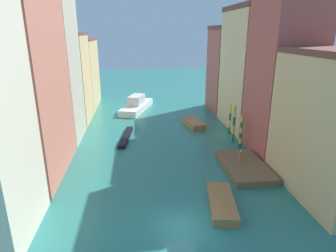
% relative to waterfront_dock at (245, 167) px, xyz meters
% --- Properties ---
extents(ground_plane, '(154.00, 154.00, 0.00)m').
position_rel_waterfront_dock_xyz_m(ground_plane, '(-8.44, 15.61, -0.36)').
color(ground_plane, '#28756B').
extents(building_left_1, '(6.18, 12.18, 21.23)m').
position_rel_waterfront_dock_xyz_m(building_left_1, '(-22.44, 2.04, 10.27)').
color(building_left_1, '#C6705B').
rests_on(building_left_1, ground).
extents(building_left_2, '(6.18, 8.29, 20.38)m').
position_rel_waterfront_dock_xyz_m(building_left_2, '(-22.44, 12.25, 9.85)').
color(building_left_2, '#BCB299').
rests_on(building_left_2, ground).
extents(building_left_3, '(6.18, 8.20, 14.33)m').
position_rel_waterfront_dock_xyz_m(building_left_3, '(-22.44, 20.79, 6.81)').
color(building_left_3, '#DBB77A').
rests_on(building_left_3, ground).
extents(building_left_4, '(6.18, 12.23, 13.26)m').
position_rel_waterfront_dock_xyz_m(building_left_4, '(-22.44, 31.02, 6.28)').
color(building_left_4, '#DBB77A').
rests_on(building_left_4, ground).
extents(building_right_0, '(6.18, 11.92, 13.08)m').
position_rel_waterfront_dock_xyz_m(building_right_0, '(5.55, -5.24, 6.19)').
color(building_right_0, '#DBB77A').
rests_on(building_right_0, ground).
extents(building_right_1, '(6.18, 8.12, 20.04)m').
position_rel_waterfront_dock_xyz_m(building_right_1, '(5.55, 4.78, 9.67)').
color(building_right_1, '#B25147').
rests_on(building_right_1, ground).
extents(building_right_2, '(6.18, 11.52, 18.05)m').
position_rel_waterfront_dock_xyz_m(building_right_2, '(5.55, 14.78, 8.68)').
color(building_right_2, beige).
rests_on(building_right_2, ground).
extents(building_right_3, '(6.18, 8.97, 15.47)m').
position_rel_waterfront_dock_xyz_m(building_right_3, '(5.55, 25.26, 7.39)').
color(building_right_3, '#B25147').
rests_on(building_right_3, ground).
extents(waterfront_dock, '(4.44, 7.87, 0.71)m').
position_rel_waterfront_dock_xyz_m(waterfront_dock, '(0.00, 0.00, 0.00)').
color(waterfront_dock, brown).
rests_on(waterfront_dock, ground).
extents(person_on_dock, '(0.36, 0.36, 1.48)m').
position_rel_waterfront_dock_xyz_m(person_on_dock, '(-0.40, 0.50, 1.04)').
color(person_on_dock, olive).
rests_on(person_on_dock, waterfront_dock).
extents(mooring_pole_0, '(0.37, 0.37, 4.62)m').
position_rel_waterfront_dock_xyz_m(mooring_pole_0, '(1.53, 5.94, 2.01)').
color(mooring_pole_0, '#197247').
rests_on(mooring_pole_0, ground).
extents(mooring_pole_1, '(0.39, 0.39, 5.08)m').
position_rel_waterfront_dock_xyz_m(mooring_pole_1, '(1.41, 8.33, 2.24)').
color(mooring_pole_1, '#197247').
rests_on(mooring_pole_1, ground).
extents(mooring_pole_2, '(0.33, 0.33, 4.50)m').
position_rel_waterfront_dock_xyz_m(mooring_pole_2, '(1.94, 11.59, 1.94)').
color(mooring_pole_2, '#197247').
rests_on(mooring_pole_2, ground).
extents(vaporetto_white, '(6.77, 11.69, 2.86)m').
position_rel_waterfront_dock_xyz_m(vaporetto_white, '(-11.58, 26.92, 0.61)').
color(vaporetto_white, white).
rests_on(vaporetto_white, ground).
extents(gondola_black, '(1.97, 8.06, 0.47)m').
position_rel_waterfront_dock_xyz_m(gondola_black, '(-13.24, 11.29, -0.12)').
color(gondola_black, black).
rests_on(gondola_black, ground).
extents(motorboat_0, '(2.95, 6.15, 0.75)m').
position_rel_waterfront_dock_xyz_m(motorboat_0, '(-4.50, -6.54, 0.02)').
color(motorboat_0, olive).
rests_on(motorboat_0, ground).
extents(motorboat_1, '(3.15, 5.56, 0.84)m').
position_rel_waterfront_dock_xyz_m(motorboat_1, '(-2.51, 16.00, 0.06)').
color(motorboat_1, olive).
rests_on(motorboat_1, ground).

